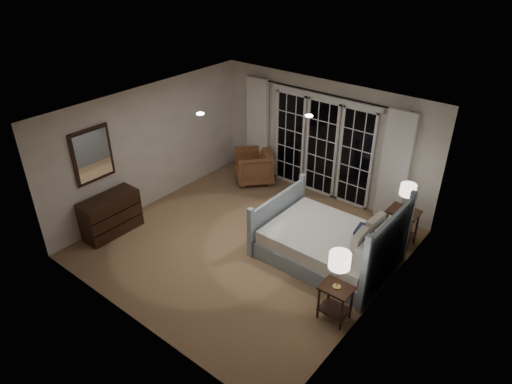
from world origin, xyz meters
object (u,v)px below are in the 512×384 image
Objects in this scene: nightstand_right at (402,222)px; armchair at (254,166)px; dresser at (111,215)px; bed at (330,244)px; nightstand_left at (335,298)px; lamp_right at (408,190)px; lamp_left at (340,261)px.

armchair is at bearing 176.85° from nightstand_right.
dresser reaches higher than armchair.
bed is 3.17× the size of nightstand_right.
armchair is (-3.63, 2.60, -0.02)m from nightstand_left.
nightstand_right is 0.66m from lamp_right.
bed is 1.59m from lamp_left.
armchair is at bearing 144.39° from lamp_left.
nightstand_right is 0.85× the size of armchair.
lamp_right is (-0.03, 2.40, 0.73)m from nightstand_left.
nightstand_right is 0.63× the size of dresser.
nightstand_left is 0.54× the size of dresser.
nightstand_right is at bearing 39.94° from armchair.
nightstand_left is 2.40m from nightstand_right.
nightstand_right is at bearing 35.04° from dresser.
dresser is at bearing -171.22° from lamp_left.
bed reaches higher than lamp_left.
dresser is at bearing -60.55° from armchair.
lamp_right is at bearing 39.94° from armchair.
bed is 1.45m from nightstand_right.
lamp_left is at bearing 14.04° from nightstand_left.
lamp_right is at bearing -90.00° from nightstand_right.
bed is at bearing 26.94° from dresser.
lamp_left is at bearing 8.78° from dresser.
lamp_right is 0.49× the size of dresser.
dresser reaches higher than nightstand_left.
nightstand_left is at bearing -89.36° from nightstand_right.
lamp_right is (0.75, 1.23, 0.79)m from bed.
dresser is at bearing -153.06° from bed.
lamp_right is 5.42m from dresser.
bed is 1.64m from lamp_right.
dresser is at bearing -144.96° from lamp_right.
nightstand_left is 0.99× the size of lamp_left.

